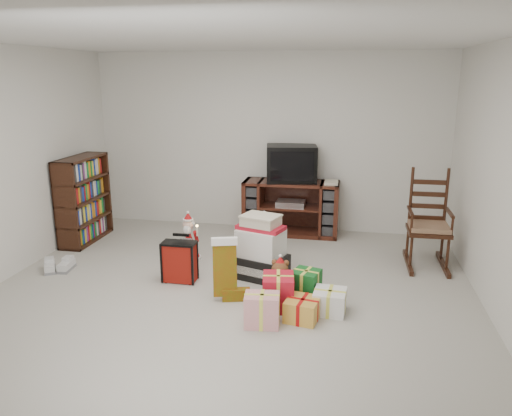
% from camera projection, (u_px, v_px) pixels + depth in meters
% --- Properties ---
extents(room, '(5.01, 5.01, 2.51)m').
position_uv_depth(room, '(225.00, 177.00, 4.71)').
color(room, '#A3A096').
rests_on(room, ground).
extents(tv_stand, '(1.32, 0.47, 0.75)m').
position_uv_depth(tv_stand, '(291.00, 208.00, 6.98)').
color(tv_stand, '#4C2315').
rests_on(tv_stand, floor).
extents(bookshelf, '(0.31, 0.93, 1.14)m').
position_uv_depth(bookshelf, '(84.00, 201.00, 6.66)').
color(bookshelf, '#371B0F').
rests_on(bookshelf, floor).
extents(rocking_chair, '(0.48, 0.78, 1.18)m').
position_uv_depth(rocking_chair, '(427.00, 231.00, 5.84)').
color(rocking_chair, '#371B0F').
rests_on(rocking_chair, floor).
extents(gift_pile, '(0.65, 0.56, 0.70)m').
position_uv_depth(gift_pile, '(261.00, 251.00, 5.48)').
color(gift_pile, black).
rests_on(gift_pile, floor).
extents(red_suitcase, '(0.34, 0.19, 0.52)m').
position_uv_depth(red_suitcase, '(180.00, 262.00, 5.38)').
color(red_suitcase, maroon).
rests_on(red_suitcase, floor).
extents(stocking, '(0.32, 0.21, 0.64)m').
position_uv_depth(stocking, '(225.00, 269.00, 4.94)').
color(stocking, '#127A0D').
rests_on(stocking, floor).
extents(teddy_bear, '(0.26, 0.23, 0.39)m').
position_uv_depth(teddy_bear, '(280.00, 280.00, 5.03)').
color(teddy_bear, brown).
rests_on(teddy_bear, floor).
extents(santa_figurine, '(0.31, 0.30, 0.64)m').
position_uv_depth(santa_figurine, '(264.00, 245.00, 5.86)').
color(santa_figurine, '#A51114').
rests_on(santa_figurine, floor).
extents(mrs_claus_figurine, '(0.29, 0.28, 0.60)m').
position_uv_depth(mrs_claus_figurine, '(189.00, 242.00, 6.03)').
color(mrs_claus_figurine, '#A51114').
rests_on(mrs_claus_figurine, floor).
extents(sneaker_pair, '(0.38, 0.30, 0.10)m').
position_uv_depth(sneaker_pair, '(58.00, 266.00, 5.72)').
color(sneaker_pair, silver).
rests_on(sneaker_pair, floor).
extents(gift_cluster, '(0.82, 0.93, 0.28)m').
position_uv_depth(gift_cluster, '(297.00, 299.00, 4.69)').
color(gift_cluster, '#B21425').
rests_on(gift_cluster, floor).
extents(crt_television, '(0.74, 0.59, 0.50)m').
position_uv_depth(crt_television, '(291.00, 163.00, 6.85)').
color(crt_television, black).
rests_on(crt_television, tv_stand).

